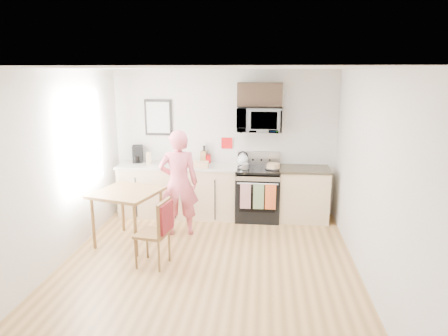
# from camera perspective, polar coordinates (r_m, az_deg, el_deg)

# --- Properties ---
(floor) EXTENTS (4.60, 4.60, 0.00)m
(floor) POSITION_cam_1_polar(r_m,az_deg,el_deg) (5.49, -2.49, -14.19)
(floor) COLOR olive
(floor) RESTS_ON ground
(back_wall) EXTENTS (4.00, 0.04, 2.60)m
(back_wall) POSITION_cam_1_polar(r_m,az_deg,el_deg) (7.25, 0.03, 3.61)
(back_wall) COLOR beige
(back_wall) RESTS_ON floor
(front_wall) EXTENTS (4.00, 0.04, 2.60)m
(front_wall) POSITION_cam_1_polar(r_m,az_deg,el_deg) (2.90, -9.47, -12.42)
(front_wall) COLOR beige
(front_wall) RESTS_ON floor
(left_wall) EXTENTS (0.04, 4.60, 2.60)m
(left_wall) POSITION_cam_1_polar(r_m,az_deg,el_deg) (5.67, -23.07, -0.36)
(left_wall) COLOR beige
(left_wall) RESTS_ON floor
(right_wall) EXTENTS (0.04, 4.60, 2.60)m
(right_wall) POSITION_cam_1_polar(r_m,az_deg,el_deg) (5.13, 20.05, -1.47)
(right_wall) COLOR beige
(right_wall) RESTS_ON floor
(ceiling) EXTENTS (4.00, 4.60, 0.04)m
(ceiling) POSITION_cam_1_polar(r_m,az_deg,el_deg) (4.86, -2.81, 14.05)
(ceiling) COLOR silver
(ceiling) RESTS_ON back_wall
(window) EXTENTS (0.06, 1.40, 1.50)m
(window) POSITION_cam_1_polar(r_m,az_deg,el_deg) (6.30, -19.54, 3.59)
(window) COLOR silver
(window) RESTS_ON left_wall
(cabinet_left) EXTENTS (2.10, 0.60, 0.90)m
(cabinet_left) POSITION_cam_1_polar(r_m,az_deg,el_deg) (7.29, -6.49, -3.31)
(cabinet_left) COLOR #D8B18A
(cabinet_left) RESTS_ON floor
(countertop_left) EXTENTS (2.14, 0.64, 0.04)m
(countertop_left) POSITION_cam_1_polar(r_m,az_deg,el_deg) (7.17, -6.59, 0.29)
(countertop_left) COLOR beige
(countertop_left) RESTS_ON cabinet_left
(cabinet_right) EXTENTS (0.84, 0.60, 0.90)m
(cabinet_right) POSITION_cam_1_polar(r_m,az_deg,el_deg) (7.16, 11.26, -3.80)
(cabinet_right) COLOR #D8B18A
(cabinet_right) RESTS_ON floor
(countertop_right) EXTENTS (0.88, 0.64, 0.04)m
(countertop_right) POSITION_cam_1_polar(r_m,az_deg,el_deg) (7.04, 11.44, -0.15)
(countertop_right) COLOR black
(countertop_right) RESTS_ON cabinet_right
(range) EXTENTS (0.76, 0.70, 1.16)m
(range) POSITION_cam_1_polar(r_m,az_deg,el_deg) (7.11, 4.83, -3.83)
(range) COLOR black
(range) RESTS_ON floor
(microwave) EXTENTS (0.76, 0.51, 0.42)m
(microwave) POSITION_cam_1_polar(r_m,az_deg,el_deg) (6.93, 5.07, 6.93)
(microwave) COLOR #ACABB0
(microwave) RESTS_ON back_wall
(upper_cabinet) EXTENTS (0.76, 0.35, 0.40)m
(upper_cabinet) POSITION_cam_1_polar(r_m,az_deg,el_deg) (6.94, 5.15, 10.42)
(upper_cabinet) COLOR black
(upper_cabinet) RESTS_ON back_wall
(wall_art) EXTENTS (0.50, 0.04, 0.65)m
(wall_art) POSITION_cam_1_polar(r_m,az_deg,el_deg) (7.38, -9.37, 7.13)
(wall_art) COLOR black
(wall_art) RESTS_ON back_wall
(wall_trivet) EXTENTS (0.20, 0.02, 0.20)m
(wall_trivet) POSITION_cam_1_polar(r_m,az_deg,el_deg) (7.23, 0.41, 3.58)
(wall_trivet) COLOR #AF0F12
(wall_trivet) RESTS_ON back_wall
(person) EXTENTS (0.68, 0.52, 1.70)m
(person) POSITION_cam_1_polar(r_m,az_deg,el_deg) (6.34, -6.49, -2.16)
(person) COLOR #E03D56
(person) RESTS_ON floor
(dining_table) EXTENTS (0.94, 0.94, 0.83)m
(dining_table) POSITION_cam_1_polar(r_m,az_deg,el_deg) (6.16, -13.66, -4.07)
(dining_table) COLOR brown
(dining_table) RESTS_ON floor
(chair) EXTENTS (0.49, 0.46, 0.93)m
(chair) POSITION_cam_1_polar(r_m,az_deg,el_deg) (5.38, -9.01, -7.95)
(chair) COLOR brown
(chair) RESTS_ON floor
(knife_block) EXTENTS (0.11, 0.15, 0.22)m
(knife_block) POSITION_cam_1_polar(r_m,az_deg,el_deg) (7.27, -2.90, 1.59)
(knife_block) COLOR brown
(knife_block) RESTS_ON countertop_left
(utensil_crock) EXTENTS (0.12, 0.12, 0.37)m
(utensil_crock) POSITION_cam_1_polar(r_m,az_deg,el_deg) (7.25, -2.38, 1.88)
(utensil_crock) COLOR #AF0F12
(utensil_crock) RESTS_ON countertop_left
(fruit_bowl) EXTENTS (0.29, 0.29, 0.11)m
(fruit_bowl) POSITION_cam_1_polar(r_m,az_deg,el_deg) (7.16, -5.03, 0.83)
(fruit_bowl) COLOR white
(fruit_bowl) RESTS_ON countertop_left
(milk_carton) EXTENTS (0.11, 0.11, 0.22)m
(milk_carton) POSITION_cam_1_polar(r_m,az_deg,el_deg) (7.28, -10.72, 1.39)
(milk_carton) COLOR tan
(milk_carton) RESTS_ON countertop_left
(coffee_maker) EXTENTS (0.22, 0.28, 0.31)m
(coffee_maker) POSITION_cam_1_polar(r_m,az_deg,el_deg) (7.46, -12.26, 1.90)
(coffee_maker) COLOR black
(coffee_maker) RESTS_ON countertop_left
(bread_bag) EXTENTS (0.30, 0.14, 0.11)m
(bread_bag) POSITION_cam_1_polar(r_m,az_deg,el_deg) (6.91, -3.49, 0.49)
(bread_bag) COLOR tan
(bread_bag) RESTS_ON countertop_left
(cake) EXTENTS (0.28, 0.28, 0.09)m
(cake) POSITION_cam_1_polar(r_m,az_deg,el_deg) (6.93, 7.06, 0.24)
(cake) COLOR black
(cake) RESTS_ON range
(kettle) EXTENTS (0.21, 0.21, 0.26)m
(kettle) POSITION_cam_1_polar(r_m,az_deg,el_deg) (7.11, 2.70, 1.23)
(kettle) COLOR white
(kettle) RESTS_ON range
(pot) EXTENTS (0.19, 0.30, 0.09)m
(pot) POSITION_cam_1_polar(r_m,az_deg,el_deg) (6.89, 2.86, 0.26)
(pot) COLOR #ACABB0
(pot) RESTS_ON range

